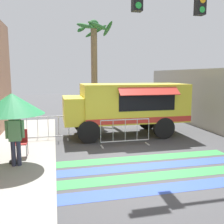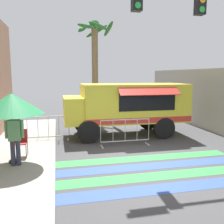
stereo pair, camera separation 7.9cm
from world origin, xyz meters
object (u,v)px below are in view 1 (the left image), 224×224
Objects in this scene: barricade_front at (125,133)px; patio_umbrella at (12,104)px; traffic_signal_pole at (200,26)px; folding_chair at (20,140)px; vendor_person at (15,136)px; palm_tree at (94,54)px; barricade_side at (48,129)px; food_truck at (124,104)px.

patio_umbrella is at bearing -158.50° from barricade_front.
traffic_signal_pole is 2.89× the size of patio_umbrella.
folding_chair is 1.03m from vendor_person.
traffic_signal_pole reaches higher than barricade_front.
folding_chair is 0.14× the size of palm_tree.
barricade_side is at bearing 152.44° from traffic_signal_pole.
traffic_signal_pole is 7.21m from folding_chair.
traffic_signal_pole is at bearing -11.78° from vendor_person.
palm_tree is at bearing 49.14° from vendor_person.
food_truck is 4.64m from traffic_signal_pole.
patio_umbrella is 2.46× the size of folding_chair.
patio_umbrella is (-6.20, -0.22, -2.51)m from traffic_signal_pole.
food_truck is 5.05m from folding_chair.
patio_umbrella is 3.43m from barricade_side.
vendor_person is 0.92× the size of barricade_side.
food_truck is 2.77× the size of barricade_front.
patio_umbrella reaches higher than vendor_person.
folding_chair is 8.57m from palm_tree.
palm_tree reaches higher than barricade_front.
traffic_signal_pole is 4.74m from barricade_front.
traffic_signal_pole reaches higher than palm_tree.
patio_umbrella is at bearing -107.22° from barricade_side.
patio_umbrella is at bearing -101.33° from folding_chair.
traffic_signal_pole is (1.84, -3.01, 3.00)m from food_truck.
vendor_person is at bearing -104.51° from barricade_side.
traffic_signal_pole is 7.14m from barricade_side.
palm_tree reaches higher than folding_chair.
vendor_person is 0.26× the size of palm_tree.
palm_tree is (2.76, 4.69, 3.54)m from barricade_side.
palm_tree reaches higher than vendor_person.
folding_chair is 3.95m from barricade_front.
vendor_person reaches higher than barricade_side.
vendor_person is at bearing -94.50° from folding_chair.
folding_chair is at bearing -109.93° from barricade_side.
traffic_signal_pole is at bearing -27.56° from barricade_side.
barricade_side is (-5.28, 2.76, -3.94)m from traffic_signal_pole.
vendor_person is (0.08, -0.29, -0.89)m from patio_umbrella.
barricade_side is at bearing -175.69° from food_truck.
barricade_front is (-0.43, -1.69, -0.93)m from food_truck.
food_truck is at bearing -81.26° from palm_tree.
folding_chair is at bearing -167.06° from barricade_front.
vendor_person is at bearing -74.74° from patio_umbrella.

